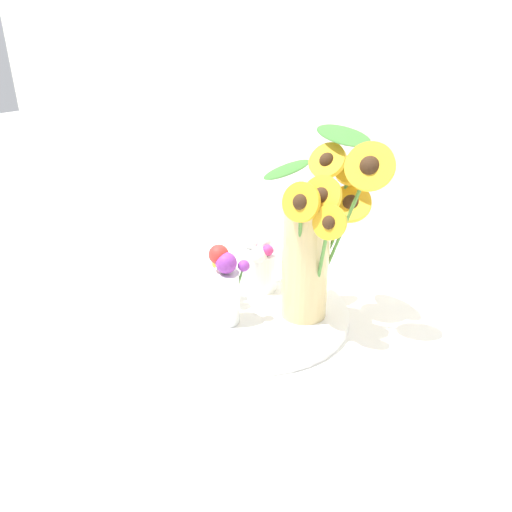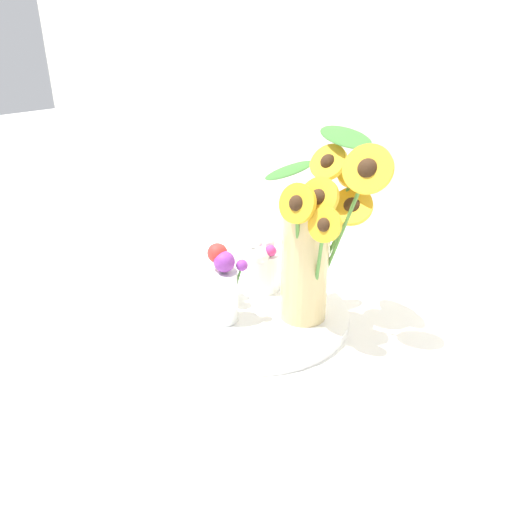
% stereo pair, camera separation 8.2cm
% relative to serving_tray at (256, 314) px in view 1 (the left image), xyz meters
% --- Properties ---
extents(ground_plane, '(6.00, 6.00, 0.00)m').
position_rel_serving_tray_xyz_m(ground_plane, '(-0.04, -0.08, -0.01)').
color(ground_plane, silver).
extents(serving_tray, '(0.40, 0.40, 0.02)m').
position_rel_serving_tray_xyz_m(serving_tray, '(0.00, 0.00, 0.00)').
color(serving_tray, white).
rests_on(serving_tray, ground_plane).
extents(mason_jar_sunflowers, '(0.28, 0.21, 0.39)m').
position_rel_serving_tray_xyz_m(mason_jar_sunflowers, '(0.10, 0.06, 0.18)').
color(mason_jar_sunflowers, '#D1B77A').
rests_on(mason_jar_sunflowers, serving_tray).
extents(vase_small_center, '(0.07, 0.07, 0.17)m').
position_rel_serving_tray_xyz_m(vase_small_center, '(-0.02, -0.07, 0.09)').
color(vase_small_center, white).
rests_on(vase_small_center, serving_tray).
extents(vase_bulb_right, '(0.07, 0.08, 0.13)m').
position_rel_serving_tray_xyz_m(vase_bulb_right, '(-0.08, -0.02, 0.06)').
color(vase_bulb_right, white).
rests_on(vase_bulb_right, serving_tray).
extents(vase_small_back, '(0.09, 0.08, 0.13)m').
position_rel_serving_tray_xyz_m(vase_small_back, '(-0.05, 0.08, 0.07)').
color(vase_small_back, white).
rests_on(vase_small_back, serving_tray).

